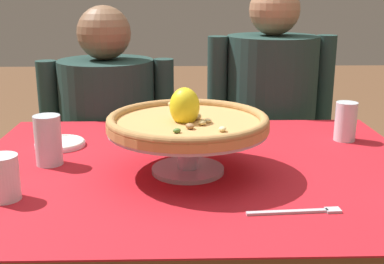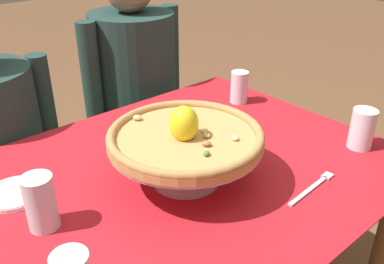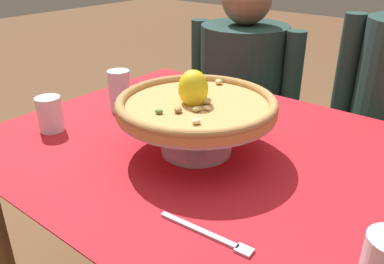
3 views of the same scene
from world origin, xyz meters
The scene contains 10 objects.
dining_table centered at (0.00, 0.00, 0.65)m, with size 1.24×0.97×0.76m.
pizza_stand centered at (-0.02, -0.05, 0.85)m, with size 0.41×0.41×0.12m.
pizza centered at (-0.02, -0.05, 0.90)m, with size 0.41×0.41×0.11m.
water_glass_front_left centered at (-0.44, -0.21, 0.81)m, with size 0.07×0.07×0.10m.
water_glass_side_left centered at (-0.40, 0.03, 0.82)m, with size 0.07×0.07×0.14m.
water_glass_back_right centered at (0.48, 0.23, 0.81)m, with size 0.07×0.07×0.12m.
side_plate centered at (-0.41, 0.19, 0.77)m, with size 0.15×0.15×0.02m.
dinner_fork centered at (0.21, -0.30, 0.76)m, with size 0.21×0.03×0.01m.
diner_left centered at (-0.33, 0.69, 0.58)m, with size 0.54×0.41×1.17m.
diner_right centered at (0.33, 0.73, 0.62)m, with size 0.53×0.40×1.25m.
Camera 1 is at (-0.05, -1.27, 1.22)m, focal length 46.60 mm.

